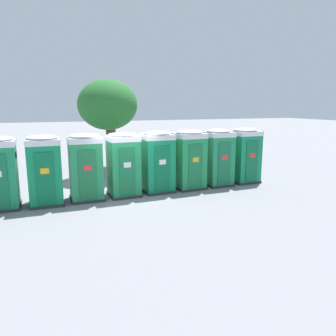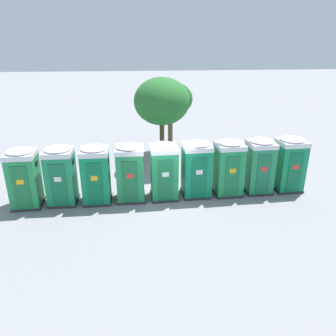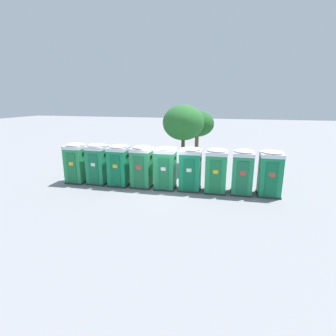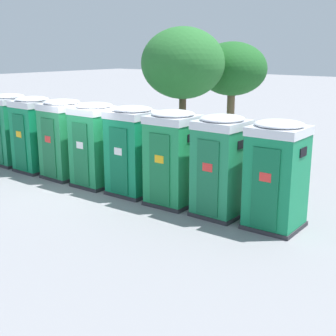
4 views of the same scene
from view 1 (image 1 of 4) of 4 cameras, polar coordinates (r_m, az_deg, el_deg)
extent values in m
plane|color=gray|center=(13.19, -7.53, -4.90)|extent=(120.00, 120.00, 0.00)
cube|color=#2D2D33|center=(12.97, -26.85, -6.07)|extent=(1.20, 1.20, 0.10)
cube|color=#198653|center=(12.71, -27.28, -1.32)|extent=(1.14, 1.15, 2.10)
cube|color=black|center=(12.54, -24.95, 2.15)|extent=(0.03, 0.36, 0.20)
cube|color=#2D2D33|center=(12.86, -20.36, -5.70)|extent=(1.21, 1.22, 0.10)
cube|color=#108550|center=(12.60, -20.69, -0.90)|extent=(1.15, 1.16, 2.10)
cube|color=#0C683E|center=(12.04, -20.59, -1.79)|extent=(0.62, 0.04, 1.85)
cube|color=yellow|center=(11.97, -20.68, -0.51)|extent=(0.28, 0.01, 0.20)
cube|color=black|center=(12.50, -18.27, 2.59)|extent=(0.03, 0.36, 0.20)
cube|color=silver|center=(12.43, -21.05, 4.30)|extent=(1.18, 1.19, 0.20)
ellipsoid|color=silver|center=(12.41, -21.10, 4.99)|extent=(1.13, 1.13, 0.18)
cube|color=#2D2D33|center=(13.02, -13.93, -5.12)|extent=(1.21, 1.20, 0.10)
cube|color=#21884F|center=(12.76, -14.15, -0.37)|extent=(1.16, 1.14, 2.10)
cube|color=#1A6A3D|center=(12.21, -13.80, -1.23)|extent=(0.63, 0.03, 1.85)
cube|color=red|center=(12.13, -13.85, 0.03)|extent=(0.28, 0.01, 0.20)
cube|color=black|center=(12.72, -11.67, 3.06)|extent=(0.02, 0.36, 0.20)
cube|color=silver|center=(12.59, -14.40, 4.77)|extent=(1.19, 1.18, 0.20)
ellipsoid|color=silver|center=(12.58, -14.43, 5.45)|extent=(1.13, 1.12, 0.18)
cube|color=#2D2D33|center=(13.29, -7.68, -4.56)|extent=(1.22, 1.24, 0.10)
cube|color=#1E8D51|center=(13.04, -7.80, 0.10)|extent=(1.16, 1.18, 2.10)
cube|color=#186E3F|center=(12.50, -7.08, -0.70)|extent=(0.62, 0.05, 1.85)
cube|color=white|center=(12.43, -7.09, 0.53)|extent=(0.28, 0.02, 0.20)
cube|color=black|center=(13.08, -5.47, 3.45)|extent=(0.04, 0.36, 0.20)
cube|color=silver|center=(12.87, -7.94, 5.14)|extent=(1.19, 1.22, 0.20)
ellipsoid|color=silver|center=(12.86, -7.96, 5.80)|extent=(1.14, 1.16, 0.18)
cube|color=#2D2D33|center=(13.79, -1.90, -3.89)|extent=(1.29, 1.25, 0.10)
cube|color=#118553|center=(13.55, -1.92, 0.61)|extent=(1.23, 1.19, 2.10)
cube|color=#0D6840|center=(13.03, -0.98, -0.14)|extent=(0.65, 0.06, 1.85)
cube|color=white|center=(12.96, -0.95, 1.04)|extent=(0.28, 0.02, 0.20)
cube|color=black|center=(13.66, 0.40, 3.83)|extent=(0.04, 0.36, 0.20)
cube|color=silver|center=(13.39, -1.96, 5.46)|extent=(1.26, 1.23, 0.20)
ellipsoid|color=silver|center=(13.37, -1.96, 6.10)|extent=(1.20, 1.17, 0.18)
cube|color=#2D2D33|center=(14.33, 3.61, -3.33)|extent=(1.28, 1.27, 0.10)
cube|color=#1E9050|center=(14.10, 3.67, 1.01)|extent=(1.22, 1.21, 2.10)
cube|color=#17703E|center=(13.61, 4.81, 0.30)|extent=(0.64, 0.07, 1.85)
cube|color=yellow|center=(13.54, 4.87, 1.44)|extent=(0.28, 0.02, 0.20)
cube|color=black|center=(14.28, 5.80, 4.08)|extent=(0.05, 0.36, 0.20)
cube|color=silver|center=(13.95, 3.72, 5.67)|extent=(1.26, 1.24, 0.20)
ellipsoid|color=silver|center=(13.93, 3.73, 6.28)|extent=(1.20, 1.18, 0.18)
cube|color=#2D2D33|center=(15.06, 8.52, -2.72)|extent=(1.18, 1.22, 0.10)
cube|color=#1F8754|center=(14.84, 8.64, 1.41)|extent=(1.12, 1.16, 2.10)
cube|color=#186942|center=(14.36, 9.81, 0.74)|extent=(0.61, 0.04, 1.85)
cube|color=red|center=(14.30, 9.88, 1.82)|extent=(0.28, 0.01, 0.20)
cube|color=black|center=(15.03, 10.58, 4.30)|extent=(0.03, 0.36, 0.20)
cube|color=silver|center=(14.69, 8.77, 5.83)|extent=(1.15, 1.19, 0.20)
ellipsoid|color=silver|center=(14.68, 8.78, 6.41)|extent=(1.10, 1.13, 0.18)
cube|color=#2D2D33|center=(15.88, 12.95, -2.16)|extent=(1.27, 1.25, 0.10)
cube|color=#13834F|center=(15.68, 13.12, 1.75)|extent=(1.21, 1.19, 2.10)
cube|color=#0F663E|center=(15.23, 14.42, 1.14)|extent=(0.64, 0.06, 1.85)
cube|color=red|center=(15.17, 14.51, 2.15)|extent=(0.28, 0.02, 0.20)
cube|color=black|center=(15.94, 14.94, 4.49)|extent=(0.04, 0.36, 0.20)
cube|color=silver|center=(15.54, 13.30, 5.94)|extent=(1.25, 1.23, 0.20)
ellipsoid|color=silver|center=(15.53, 13.33, 6.49)|extent=(1.19, 1.17, 0.18)
cylinder|color=brown|center=(19.13, -9.48, 4.25)|extent=(0.30, 0.30, 2.78)
ellipsoid|color=#1E5B23|center=(19.01, -9.67, 10.07)|extent=(2.63, 2.63, 2.00)
cylinder|color=#4C3826|center=(16.90, -10.23, 3.54)|extent=(0.25, 0.25, 2.90)
ellipsoid|color=#286B2D|center=(16.76, -10.48, 10.79)|extent=(2.93, 2.93, 2.49)
camera|label=2|loc=(3.68, 106.27, 55.89)|focal=35.00mm
camera|label=3|loc=(7.25, 87.21, 13.39)|focal=28.00mm
camera|label=4|loc=(13.80, 56.12, 8.28)|focal=50.00mm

